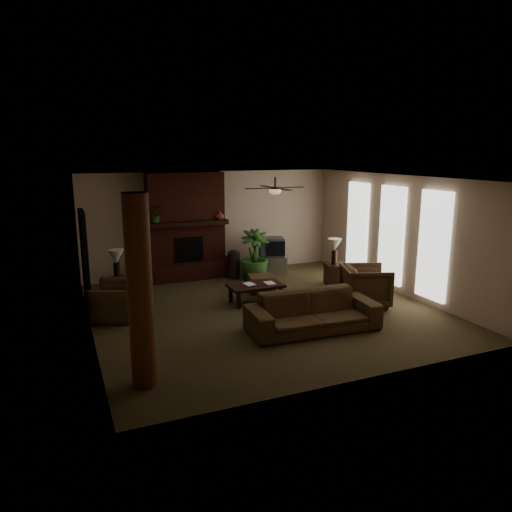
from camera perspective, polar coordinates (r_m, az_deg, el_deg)
name	(u,v)px	position (r m, az deg, el deg)	size (l,w,h in m)	color
room_shell	(263,246)	(9.95, 0.90, 1.23)	(7.00, 7.00, 7.00)	#4E4127
fireplace	(187,235)	(12.74, -8.30, 2.47)	(2.40, 0.70, 2.80)	#491C13
windows	(391,235)	(11.92, 15.86, 2.38)	(0.08, 3.65, 2.35)	white
log_column	(140,293)	(6.88, -13.69, -4.29)	(0.36, 0.36, 2.80)	brown
doorway	(85,259)	(10.98, -19.77, -0.31)	(0.10, 1.00, 2.10)	black
ceiling_fan	(275,190)	(10.23, 2.30, 7.92)	(1.35, 1.35, 0.37)	black
sofa	(313,306)	(9.10, 6.83, -5.91)	(2.49, 0.73, 0.97)	#4D3721
armchair_left	(117,295)	(10.13, -16.23, -4.46)	(1.10, 0.71, 0.96)	#4D3721
armchair_right	(366,284)	(10.71, 12.98, -3.28)	(0.96, 0.89, 0.98)	#4D3721
coffee_table	(255,287)	(10.66, -0.06, -3.70)	(1.20, 0.70, 0.43)	black
ottoman	(262,284)	(11.52, 0.68, -3.35)	(0.60, 0.60, 0.40)	#4D3721
tv_stand	(271,265)	(13.22, 1.84, -1.05)	(0.85, 0.50, 0.50)	#BBBBBD
tv	(272,247)	(13.07, 1.87, 1.08)	(0.76, 0.67, 0.52)	#3C3B3E
floor_vase	(234,262)	(12.73, -2.64, -0.75)	(0.34, 0.34, 0.77)	black
floor_plant	(254,266)	(12.50, -0.19, -1.24)	(0.75, 1.34, 0.75)	#2B5120
side_table_left	(117,290)	(11.19, -16.30, -3.95)	(0.50, 0.50, 0.55)	black
lamp_left	(116,258)	(11.03, -16.36, -0.29)	(0.42, 0.42, 0.65)	black
side_table_right	(335,275)	(12.24, 9.48, -2.20)	(0.50, 0.50, 0.55)	black
lamp_right	(335,246)	(12.07, 9.38, 1.14)	(0.44, 0.44, 0.65)	black
mantel_plant	(156,216)	(12.28, -11.91, 4.65)	(0.38, 0.42, 0.33)	#2B5120
mantel_vase	(220,215)	(12.67, -4.33, 4.87)	(0.22, 0.23, 0.22)	brown
book_a	(245,279)	(10.50, -1.32, -2.80)	(0.22, 0.03, 0.29)	#999999
book_b	(265,278)	(10.62, 1.12, -2.62)	(0.21, 0.02, 0.29)	#999999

